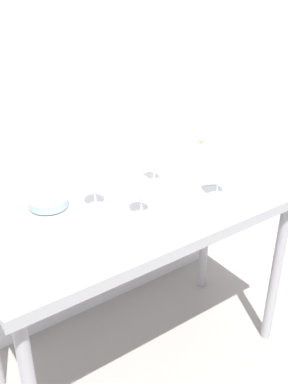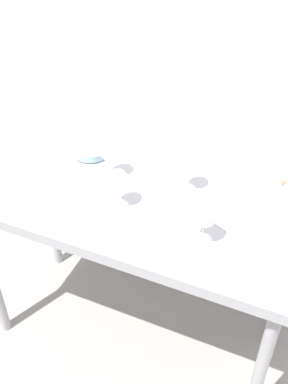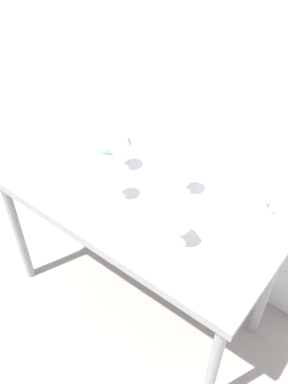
{
  "view_description": "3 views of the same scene",
  "coord_description": "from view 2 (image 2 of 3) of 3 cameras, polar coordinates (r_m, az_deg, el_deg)",
  "views": [
    {
      "loc": [
        -0.92,
        -1.34,
        1.82
      ],
      "look_at": [
        0.05,
        0.04,
        0.93
      ],
      "focal_mm": 41.87,
      "sensor_mm": 36.0,
      "label": 1
    },
    {
      "loc": [
        0.62,
        -1.32,
        2.11
      ],
      "look_at": [
        0.04,
        -0.0,
        0.95
      ],
      "focal_mm": 43.73,
      "sensor_mm": 36.0,
      "label": 2
    },
    {
      "loc": [
        0.9,
        -1.09,
        2.3
      ],
      "look_at": [
        0.08,
        -0.02,
        0.98
      ],
      "focal_mm": 40.99,
      "sensor_mm": 36.0,
      "label": 3
    }
  ],
  "objects": [
    {
      "name": "ground_plane",
      "position": [
        2.56,
        -0.85,
        -16.47
      ],
      "size": [
        6.0,
        6.0,
        0.0
      ],
      "primitive_type": "plane",
      "color": "gray"
    },
    {
      "name": "back_wall",
      "position": [
        2.07,
        4.59,
        15.89
      ],
      "size": [
        3.8,
        0.04,
        2.6
      ],
      "primitive_type": "cube",
      "color": "silver",
      "rests_on": "ground_plane"
    },
    {
      "name": "steel_counter",
      "position": [
        1.96,
        -1.15,
        -3.25
      ],
      "size": [
        1.4,
        0.65,
        0.9
      ],
      "color": "#9C9CA1",
      "rests_on": "ground_plane"
    },
    {
      "name": "wine_glass_near_center",
      "position": [
        1.78,
        -3.23,
        1.39
      ],
      "size": [
        0.08,
        0.08,
        0.17
      ],
      "color": "white",
      "rests_on": "steel_counter"
    },
    {
      "name": "wine_glass_near_right",
      "position": [
        1.65,
        7.42,
        -2.87
      ],
      "size": [
        0.1,
        0.1,
        0.17
      ],
      "color": "white",
      "rests_on": "steel_counter"
    },
    {
      "name": "wine_glass_far_right",
      "position": [
        1.87,
        5.56,
        3.39
      ],
      "size": [
        0.08,
        0.08,
        0.17
      ],
      "color": "white",
      "rests_on": "steel_counter"
    },
    {
      "name": "wine_glass_far_left",
      "position": [
        1.94,
        -4.16,
        4.94
      ],
      "size": [
        0.09,
        0.09,
        0.18
      ],
      "color": "white",
      "rests_on": "steel_counter"
    },
    {
      "name": "tasting_sheet_upper",
      "position": [
        2.04,
        -11.18,
        1.83
      ],
      "size": [
        0.22,
        0.25,
        0.0
      ],
      "primitive_type": "cube",
      "rotation": [
        0.0,
        0.0,
        -0.29
      ],
      "color": "white",
      "rests_on": "steel_counter"
    },
    {
      "name": "tasting_sheet_lower",
      "position": [
        1.83,
        12.16,
        -3.27
      ],
      "size": [
        0.24,
        0.26,
        0.0
      ],
      "primitive_type": "cube",
      "rotation": [
        0.0,
        0.0,
        -0.42
      ],
      "color": "white",
      "rests_on": "steel_counter"
    },
    {
      "name": "tasting_bowl",
      "position": [
        2.14,
        -6.45,
        5.18
      ],
      "size": [
        0.17,
        0.17,
        0.04
      ],
      "color": "#4C4C4C",
      "rests_on": "steel_counter"
    },
    {
      "name": "decanter_funnel",
      "position": [
        1.94,
        16.37,
        0.2
      ],
      "size": [
        0.09,
        0.09,
        0.14
      ],
      "color": "#BBBBBB",
      "rests_on": "steel_counter"
    }
  ]
}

